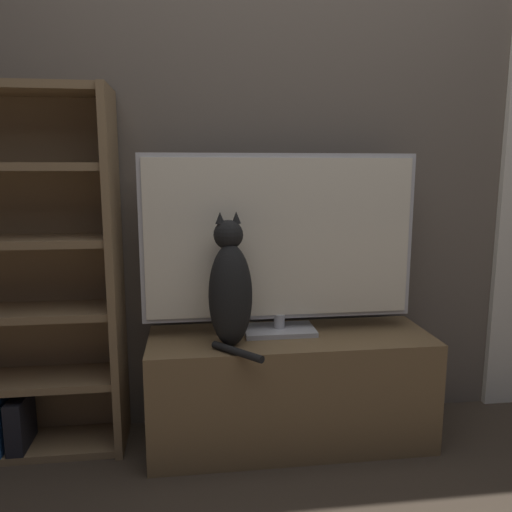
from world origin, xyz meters
name	(u,v)px	position (x,y,z in m)	size (l,w,h in m)	color
wall_back	(282,130)	(0.00, 1.22, 1.30)	(4.80, 0.05, 2.60)	#60564C
tv_stand	(290,388)	(0.00, 0.98, 0.23)	(1.16, 0.40, 0.46)	brown
tv	(280,242)	(-0.04, 1.02, 0.84)	(1.12, 0.18, 0.73)	#B7B7BC
cat	(230,289)	(-0.25, 0.89, 0.69)	(0.20, 0.30, 0.52)	black
bookshelf	(9,294)	(-1.12, 1.09, 0.65)	(0.83, 0.28, 1.44)	brown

